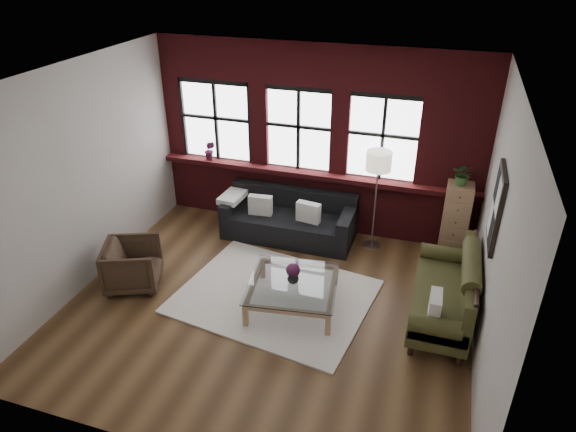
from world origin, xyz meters
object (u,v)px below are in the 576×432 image
(coffee_table, at_px, (293,294))
(drawer_chest, at_px, (455,222))
(dark_sofa, at_px, (289,216))
(floor_lamp, at_px, (376,197))
(armchair, at_px, (133,265))
(vintage_settee, at_px, (443,288))
(vase, at_px, (293,278))

(coffee_table, relative_size, drawer_chest, 0.94)
(dark_sofa, bearing_deg, floor_lamp, 5.60)
(dark_sofa, relative_size, armchair, 2.85)
(vintage_settee, bearing_deg, drawer_chest, 87.04)
(vintage_settee, bearing_deg, vase, -170.04)
(floor_lamp, bearing_deg, dark_sofa, -174.40)
(vase, xyz_separation_m, drawer_chest, (2.06, 1.97, 0.17))
(dark_sofa, distance_m, armchair, 2.69)
(vase, bearing_deg, armchair, -174.06)
(vintage_settee, relative_size, coffee_table, 1.56)
(drawer_chest, bearing_deg, coffee_table, -136.27)
(armchair, relative_size, floor_lamp, 0.42)
(vintage_settee, xyz_separation_m, floor_lamp, (-1.18, 1.58, 0.42))
(vintage_settee, relative_size, floor_lamp, 1.03)
(dark_sofa, height_order, floor_lamp, floor_lamp)
(vintage_settee, height_order, floor_lamp, floor_lamp)
(vintage_settee, distance_m, armchair, 4.41)
(coffee_table, distance_m, vase, 0.28)
(vintage_settee, distance_m, drawer_chest, 1.63)
(dark_sofa, distance_m, vintage_settee, 2.97)
(coffee_table, bearing_deg, drawer_chest, 43.73)
(dark_sofa, height_order, armchair, dark_sofa)
(armchair, bearing_deg, floor_lamp, -77.69)
(coffee_table, distance_m, floor_lamp, 2.21)
(dark_sofa, xyz_separation_m, coffee_table, (0.63, -1.79, -0.21))
(vintage_settee, relative_size, armchair, 2.44)
(armchair, xyz_separation_m, floor_lamp, (3.18, 2.18, 0.57))
(drawer_chest, bearing_deg, armchair, -153.51)
(drawer_chest, relative_size, floor_lamp, 0.70)
(armchair, relative_size, drawer_chest, 0.60)
(drawer_chest, bearing_deg, floor_lamp, -178.18)
(vase, bearing_deg, drawer_chest, 43.73)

